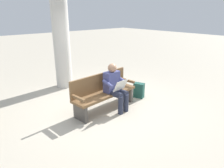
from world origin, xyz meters
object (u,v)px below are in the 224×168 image
object	(u,v)px
bench_near	(103,92)
support_pillar	(61,38)
backpack	(139,90)
person_seated	(115,86)

from	to	relation	value
bench_near	support_pillar	world-z (taller)	support_pillar
bench_near	backpack	bearing A→B (deg)	169.77
backpack	support_pillar	distance (m)	2.90
bench_near	person_seated	distance (m)	0.34
backpack	support_pillar	xyz separation A→B (m)	(1.15, -2.28, 1.38)
bench_near	support_pillar	size ratio (longest dim) A/B	0.57
support_pillar	bench_near	bearing A→B (deg)	87.84
bench_near	backpack	distance (m)	1.26
person_seated	support_pillar	distance (m)	2.58
support_pillar	backpack	bearing A→B (deg)	116.67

